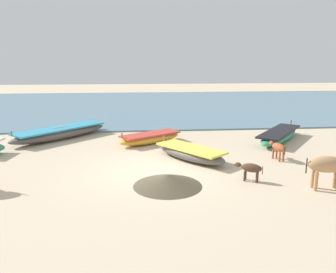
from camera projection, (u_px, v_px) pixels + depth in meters
ground at (154, 170)px, 10.88m from camera, size 80.00×80.00×0.00m
sea_water at (144, 105)px, 26.42m from camera, size 60.00×20.00×0.08m
fishing_boat_1 at (279, 135)px, 14.81m from camera, size 3.36×3.79×0.67m
fishing_boat_3 at (61, 133)px, 15.17m from camera, size 4.18×4.20×0.73m
fishing_boat_5 at (190, 153)px, 11.97m from camera, size 2.64×3.00×0.67m
fishing_boat_6 at (150, 138)px, 14.37m from camera, size 3.03×2.33×0.63m
calf_near_dark at (250, 168)px, 9.83m from camera, size 0.79×0.57×0.55m
calf_far_rust at (278, 148)px, 11.94m from camera, size 0.41×0.95×0.62m
cow_second_adult_tan at (329, 166)px, 9.15m from camera, size 1.48×0.55×0.96m
debris_pile_0 at (168, 180)px, 9.50m from camera, size 2.82×2.82×0.35m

